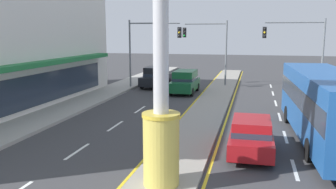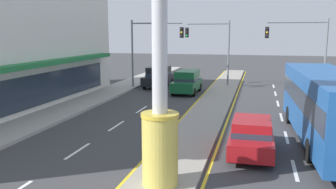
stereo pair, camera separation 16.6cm
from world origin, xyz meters
name	(u,v)px [view 2 (the right image)]	position (x,y,z in m)	size (l,w,h in m)	color
median_strip	(208,112)	(0.00, 18.00, 0.07)	(2.37, 52.00, 0.14)	gray
sidewalk_left	(62,111)	(-9.22, 16.00, 0.09)	(2.88, 60.00, 0.18)	#9E9B93
lane_markings	(205,118)	(0.00, 16.65, 0.00)	(9.11, 52.00, 0.01)	silver
district_sign	(160,62)	(0.00, 6.46, 4.20)	(6.52, 1.24, 8.12)	gold
traffic_light_left_side	(151,42)	(-6.42, 26.57, 4.25)	(4.86, 0.46, 6.20)	slate
traffic_light_right_side	(303,43)	(6.42, 26.63, 4.25)	(4.86, 0.46, 6.20)	slate
traffic_light_median_far	(213,42)	(-1.28, 29.77, 4.19)	(4.20, 0.46, 6.20)	slate
sedan_near_right_lane	(251,135)	(2.83, 10.75, 0.79)	(1.86, 4.31, 1.53)	maroon
suv_far_right_lane	(187,81)	(-2.83, 25.33, 0.98)	(1.99, 4.61, 1.90)	#14562D
bus_near_left_lane	(327,103)	(6.13, 13.21, 1.87)	(3.07, 11.31, 3.26)	#1E5199
suv_mid_left_lane	(158,77)	(-6.13, 28.06, 0.98)	(2.09, 4.66, 1.90)	black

